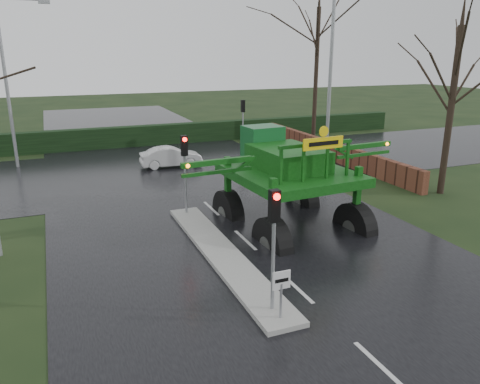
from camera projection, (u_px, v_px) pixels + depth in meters
name	position (u px, v px, depth m)	size (l,w,h in m)	color
ground	(296.00, 288.00, 14.12)	(140.00, 140.00, 0.00)	black
road_main	(198.00, 197.00, 22.99)	(14.00, 80.00, 0.02)	black
road_cross	(169.00, 169.00, 28.31)	(80.00, 12.00, 0.02)	black
median_island	(222.00, 254.00, 16.29)	(1.20, 10.00, 0.16)	gray
hedge_row	(143.00, 136.00, 35.19)	(44.00, 0.90, 1.50)	black
brick_wall	(319.00, 147.00, 31.91)	(0.40, 20.00, 1.20)	#592D1E
keep_left_sign	(281.00, 287.00, 12.01)	(0.50, 0.07, 1.35)	gray
traffic_signal_near	(274.00, 225.00, 12.01)	(0.26, 0.33, 3.52)	gray
traffic_signal_mid	(185.00, 158.00, 19.54)	(0.26, 0.33, 3.52)	gray
traffic_signal_far	(243.00, 113.00, 33.45)	(0.26, 0.33, 3.52)	gray
street_light_right	(326.00, 67.00, 25.97)	(3.85, 0.30, 10.00)	gray
street_light_left_far	(10.00, 67.00, 27.17)	(3.85, 0.30, 10.00)	gray
tree_right_near	(454.00, 88.00, 22.07)	(5.60, 5.60, 9.64)	black
tree_right_far	(317.00, 56.00, 35.54)	(7.00, 7.00, 12.05)	black
crop_sprayer	(270.00, 177.00, 16.72)	(9.61, 6.30, 5.38)	black
white_sedan	(171.00, 167.00, 28.90)	(1.30, 3.73, 1.23)	silver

